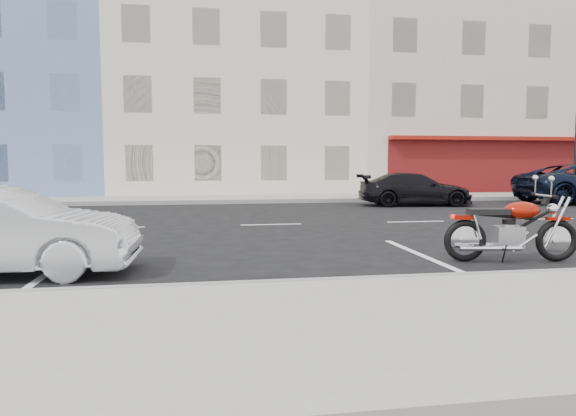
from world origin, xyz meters
The scene contains 11 objects.
ground centered at (0.00, 0.00, 0.00)m, with size 120.00×120.00×0.00m, color black.
sidewalk_near centered at (-5.00, -8.70, 0.07)m, with size 80.00×3.40×0.15m, color gray.
sidewalk_far centered at (-5.00, 8.70, 0.07)m, with size 80.00×3.40×0.15m, color gray.
curb_near centered at (-5.00, -7.00, 0.08)m, with size 80.00×0.12×0.16m, color gray.
curb_far centered at (-5.00, 7.00, 0.08)m, with size 80.00×0.12×0.16m, color gray.
bldg_blue centered at (-14.00, 16.30, 6.50)m, with size 12.00×12.00×13.00m, color #6079A9.
bldg_cream centered at (-2.00, 16.30, 5.75)m, with size 12.00×12.00×11.50m, color beige.
bldg_corner centered at (11.00, 16.30, 6.25)m, with size 14.00×12.00×12.50m, color #BDB4A5.
fire_hydrant centered at (12.00, 8.50, 0.53)m, with size 0.20×0.20×0.72m.
motorcycle centered at (1.97, -5.75, 0.50)m, with size 2.18×0.77×1.10m.
car_far centered at (4.15, 5.08, 0.61)m, with size 1.72×4.23×1.23m, color black.
Camera 1 is at (-3.75, -13.19, 1.61)m, focal length 32.00 mm.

